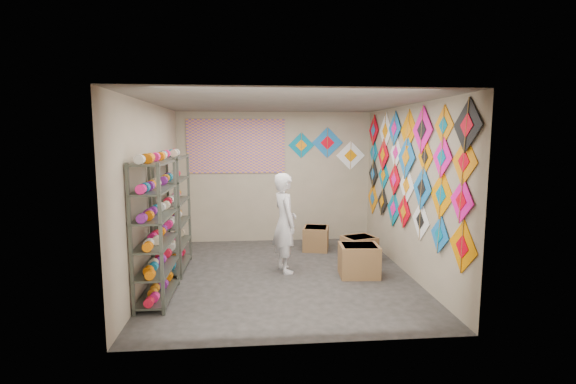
{
  "coord_description": "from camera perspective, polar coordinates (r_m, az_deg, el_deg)",
  "views": [
    {
      "loc": [
        -0.5,
        -6.43,
        2.21
      ],
      "look_at": [
        0.1,
        0.3,
        1.3
      ],
      "focal_mm": 26.0,
      "sensor_mm": 36.0,
      "label": 1
    }
  ],
  "objects": [
    {
      "name": "carton_c",
      "position": [
        8.2,
        3.83,
        -6.34
      ],
      "size": [
        0.58,
        0.62,
        0.45
      ],
      "primitive_type": "cube",
      "rotation": [
        0.0,
        0.0,
        -0.24
      ],
      "color": "olive",
      "rests_on": "ground"
    },
    {
      "name": "kite_wall_display",
      "position": [
        6.92,
        15.94,
        2.92
      ],
      "size": [
        0.06,
        4.34,
        2.07
      ],
      "color": "orange",
      "rests_on": "room_walls"
    },
    {
      "name": "string_spools",
      "position": [
        6.46,
        -16.45,
        -3.03
      ],
      "size": [
        0.12,
        2.36,
        0.12
      ],
      "color": "#FF1B7F",
      "rests_on": "ground"
    },
    {
      "name": "carton_a",
      "position": [
        6.79,
        9.67,
        -9.21
      ],
      "size": [
        0.64,
        0.55,
        0.5
      ],
      "primitive_type": "cube",
      "rotation": [
        0.0,
        0.0,
        -0.07
      ],
      "color": "olive",
      "rests_on": "ground"
    },
    {
      "name": "shelf_rack_front",
      "position": [
        5.86,
        -17.66,
        -5.11
      ],
      "size": [
        0.4,
        1.1,
        1.9
      ],
      "primitive_type": "cube",
      "color": "#4C5147",
      "rests_on": "ground"
    },
    {
      "name": "shelf_rack_back",
      "position": [
        7.11,
        -15.4,
        -2.82
      ],
      "size": [
        0.4,
        1.1,
        1.9
      ],
      "primitive_type": "cube",
      "color": "#4C5147",
      "rests_on": "ground"
    },
    {
      "name": "back_wall_kites",
      "position": [
        8.82,
        5.55,
        6.03
      ],
      "size": [
        1.63,
        0.02,
        0.9
      ],
      "color": "#017398",
      "rests_on": "room_walls"
    },
    {
      "name": "room_walls",
      "position": [
        6.47,
        -0.65,
        2.66
      ],
      "size": [
        4.5,
        4.5,
        4.5
      ],
      "color": "tan",
      "rests_on": "ground"
    },
    {
      "name": "poster",
      "position": [
        8.67,
        -7.12,
        6.23
      ],
      "size": [
        2.0,
        0.01,
        1.1
      ],
      "primitive_type": "cube",
      "color": "#6F489D",
      "rests_on": "room_walls"
    },
    {
      "name": "shopkeeper",
      "position": [
        6.78,
        -0.46,
        -4.23
      ],
      "size": [
        0.78,
        0.68,
        1.62
      ],
      "primitive_type": "imported",
      "rotation": [
        0.0,
        0.0,
        1.83
      ],
      "color": "silver",
      "rests_on": "ground"
    },
    {
      "name": "carton_b",
      "position": [
        7.58,
        9.69,
        -7.66
      ],
      "size": [
        0.65,
        0.59,
        0.44
      ],
      "primitive_type": "cube",
      "rotation": [
        0.0,
        0.0,
        0.32
      ],
      "color": "olive",
      "rests_on": "ground"
    },
    {
      "name": "ground",
      "position": [
        6.82,
        -0.63,
        -11.25
      ],
      "size": [
        4.5,
        4.5,
        0.0
      ],
      "primitive_type": "plane",
      "color": "#2A2825"
    }
  ]
}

